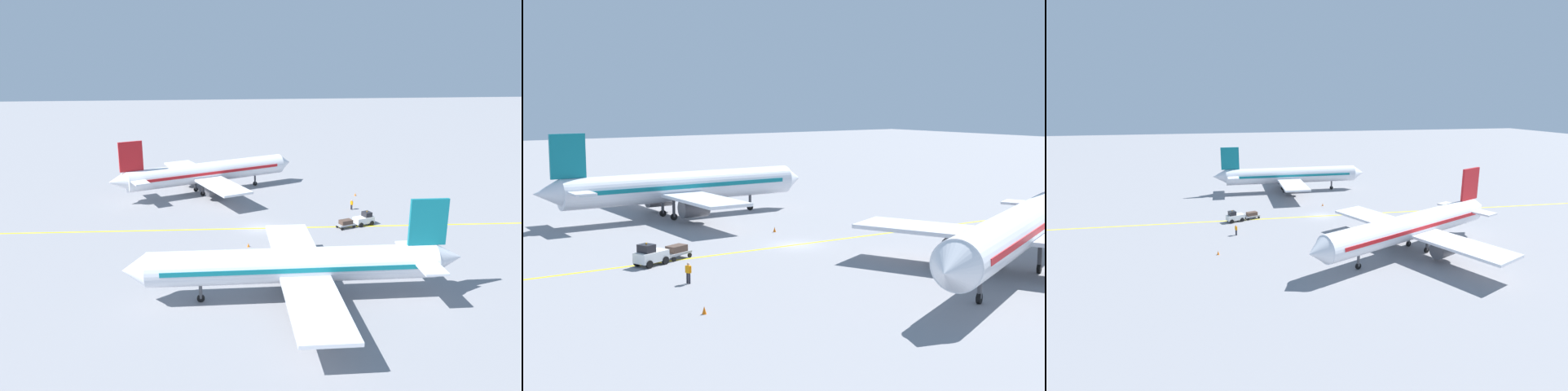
{
  "view_description": "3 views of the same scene",
  "coord_description": "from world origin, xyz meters",
  "views": [
    {
      "loc": [
        -69.81,
        6.81,
        25.23
      ],
      "look_at": [
        0.96,
        -0.26,
        4.74
      ],
      "focal_mm": 35.0,
      "sensor_mm": 36.0,
      "label": 1
    },
    {
      "loc": [
        57.62,
        -41.34,
        14.45
      ],
      "look_at": [
        -5.28,
        2.21,
        4.22
      ],
      "focal_mm": 50.0,
      "sensor_mm": 36.0,
      "label": 2
    },
    {
      "loc": [
        69.75,
        -18.32,
        20.89
      ],
      "look_at": [
        -5.13,
        -1.44,
        2.79
      ],
      "focal_mm": 28.0,
      "sensor_mm": 36.0,
      "label": 3
    }
  ],
  "objects": [
    {
      "name": "baggage_cart_trailing",
      "position": [
        -1.07,
        -12.57,
        0.76
      ],
      "size": [
        2.22,
        2.92,
        1.24
      ],
      "color": "gray",
      "rests_on": "ground"
    },
    {
      "name": "traffic_cone_mid_apron",
      "position": [
        -7.07,
        2.2,
        0.28
      ],
      "size": [
        0.32,
        0.32,
        0.55
      ],
      "primitive_type": "cone",
      "color": "orange",
      "rests_on": "ground"
    },
    {
      "name": "ground_crew_worker",
      "position": [
        7.56,
        -15.83,
        0.91
      ],
      "size": [
        0.52,
        0.37,
        1.68
      ],
      "color": "#23232D",
      "rests_on": "ground"
    },
    {
      "name": "airplane_adjacent_stand",
      "position": [
        20.33,
        7.71,
        3.71
      ],
      "size": [
        27.71,
        33.69,
        10.6
      ],
      "color": "white",
      "rests_on": "ground"
    },
    {
      "name": "ground_plane",
      "position": [
        0.0,
        0.0,
        0.0
      ],
      "size": [
        400.0,
        400.0,
        0.0
      ],
      "primitive_type": "plane",
      "color": "gray"
    },
    {
      "name": "airplane_at_gate",
      "position": [
        -21.98,
        -1.77,
        3.71
      ],
      "size": [
        28.09,
        35.45,
        10.6
      ],
      "color": "silver",
      "rests_on": "ground"
    },
    {
      "name": "baggage_tug_white",
      "position": [
        0.07,
        -15.67,
        0.9
      ],
      "size": [
        2.56,
        3.33,
        2.11
      ],
      "color": "white",
      "rests_on": "ground"
    },
    {
      "name": "apron_yellow_centreline",
      "position": [
        0.0,
        0.0,
        0.0
      ],
      "size": [
        5.14,
        119.92,
        0.01
      ],
      "primitive_type": "cube",
      "rotation": [
        0.0,
        0.0,
        -0.04
      ],
      "color": "yellow",
      "rests_on": "ground"
    },
    {
      "name": "traffic_cone_near_nose",
      "position": [
        15.49,
        -18.72,
        0.28
      ],
      "size": [
        0.32,
        0.32,
        0.55
      ],
      "primitive_type": "cone",
      "color": "orange",
      "rests_on": "ground"
    }
  ]
}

